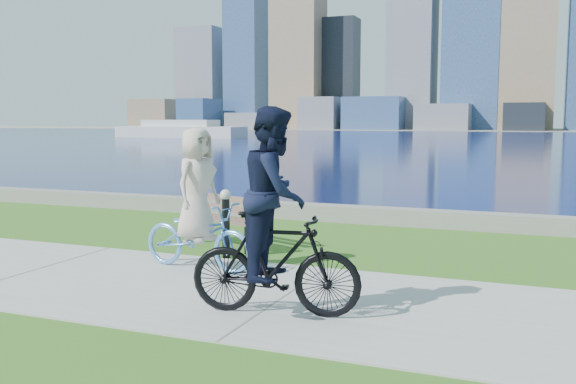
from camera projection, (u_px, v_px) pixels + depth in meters
name	position (u px, v px, depth m)	size (l,w,h in m)	color
ground	(283.00, 299.00, 8.09)	(320.00, 320.00, 0.00)	#2D5C18
concrete_path	(283.00, 298.00, 8.09)	(80.00, 3.50, 0.02)	#9B9B96
seawall	(392.00, 216.00, 13.79)	(90.00, 0.50, 0.35)	slate
bay_water	(519.00, 138.00, 74.45)	(320.00, 131.00, 0.01)	#0B164B
far_shore	(531.00, 130.00, 127.90)	(320.00, 30.00, 0.12)	gray
city_skyline	(536.00, 21.00, 124.72)	(176.57, 21.29, 76.00)	#7D664D
ferry_near	(181.00, 130.00, 77.73)	(15.89, 4.54, 2.16)	silver
park_bench	(230.00, 216.00, 11.41)	(1.78, 1.15, 0.87)	black
bollard_lamp	(226.00, 219.00, 10.42)	(0.18, 0.18, 1.13)	black
cyclist_woman	(198.00, 217.00, 9.53)	(0.94, 2.01, 2.12)	#63A7F2
cyclist_man	(275.00, 229.00, 7.27)	(0.89, 2.05, 2.38)	black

